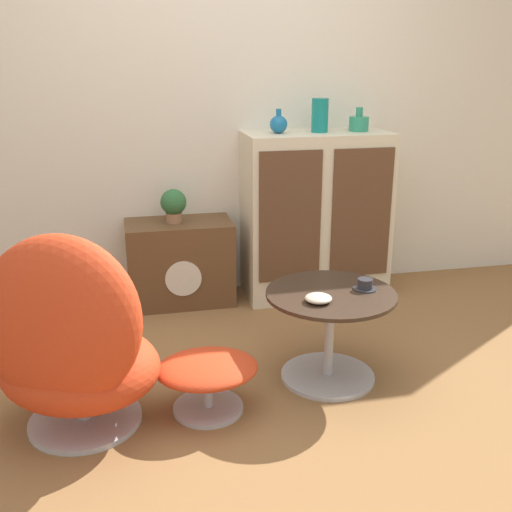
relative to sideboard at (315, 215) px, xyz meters
The scene contains 13 objects.
ground_plane 1.60m from the sideboard, 114.98° to the right, with size 12.00×12.00×0.00m, color olive.
wall_back 1.03m from the sideboard, 158.78° to the left, with size 6.40×0.06×2.60m.
sideboard is the anchor object (origin of this frame).
tv_console 0.93m from the sideboard, behind, with size 0.66×0.38×0.53m.
egg_chair 1.96m from the sideboard, 137.92° to the right, with size 0.87×0.84×0.90m.
ottoman 1.59m from the sideboard, 125.10° to the right, with size 0.45×0.38×0.25m.
coffee_table 1.17m from the sideboard, 103.89° to the right, with size 0.62×0.62×0.45m.
vase_leftmost 0.64m from the sideboard, behind, with size 0.11×0.11×0.15m.
vase_inner_left 0.64m from the sideboard, 20.84° to the left, with size 0.10×0.10×0.21m.
vase_inner_right 0.64m from the sideboard, ahead, with size 0.12×0.12×0.15m.
potted_plant 0.92m from the sideboard, behind, with size 0.16×0.16×0.21m.
teacup 1.12m from the sideboard, 95.39° to the right, with size 0.12×0.12×0.05m.
bowl 1.27m from the sideboard, 107.02° to the right, with size 0.12×0.12×0.04m.
Camera 1 is at (-0.55, -2.24, 1.50)m, focal length 42.00 mm.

